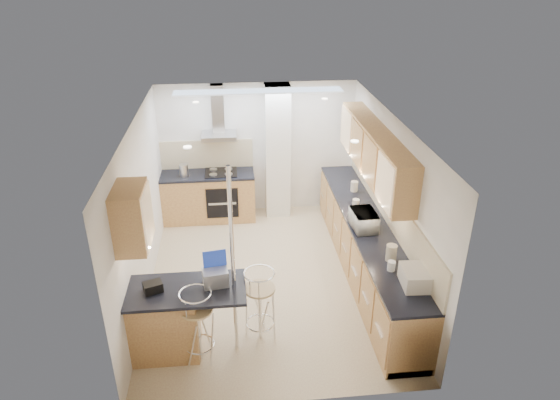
{
  "coord_description": "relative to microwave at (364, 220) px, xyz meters",
  "views": [
    {
      "loc": [
        -0.48,
        -6.4,
        4.5
      ],
      "look_at": [
        0.19,
        0.2,
        1.25
      ],
      "focal_mm": 32.0,
      "sensor_mm": 36.0,
      "label": 1
    }
  ],
  "objects": [
    {
      "name": "microwave",
      "position": [
        0.0,
        0.0,
        0.0
      ],
      "size": [
        0.36,
        0.51,
        0.27
      ],
      "primitive_type": "imported",
      "rotation": [
        0.0,
        0.0,
        1.64
      ],
      "color": "white",
      "rests_on": "right_counter"
    },
    {
      "name": "jar_b",
      "position": [
        0.05,
        0.68,
        -0.07
      ],
      "size": [
        0.12,
        0.12,
        0.14
      ],
      "primitive_type": "cylinder",
      "rotation": [
        0.0,
        0.0,
        0.13
      ],
      "color": "beige",
      "rests_on": "right_counter"
    },
    {
      "name": "right_counter",
      "position": [
        0.12,
        0.2,
        -0.59
      ],
      "size": [
        0.63,
        4.4,
        0.92
      ],
      "color": "#9E623F",
      "rests_on": "ground"
    },
    {
      "name": "room_shell",
      "position": [
        -1.06,
        0.57,
        0.49
      ],
      "size": [
        3.64,
        4.84,
        2.51
      ],
      "color": "silver",
      "rests_on": "ground"
    },
    {
      "name": "bread_bin",
      "position": [
        0.27,
        -1.43,
        -0.03
      ],
      "size": [
        0.35,
        0.44,
        0.22
      ],
      "primitive_type": "cube",
      "rotation": [
        0.0,
        0.0,
        -0.06
      ],
      "color": "beige",
      "rests_on": "right_counter"
    },
    {
      "name": "kettle",
      "position": [
        -2.74,
        2.18,
        -0.01
      ],
      "size": [
        0.16,
        0.16,
        0.24
      ],
      "primitive_type": "cylinder",
      "color": "#B0B2B5",
      "rests_on": "back_counter"
    },
    {
      "name": "peninsula",
      "position": [
        -2.51,
        -1.25,
        -0.58
      ],
      "size": [
        1.47,
        0.72,
        0.94
      ],
      "color": "#9E623F",
      "rests_on": "ground"
    },
    {
      "name": "jar_d",
      "position": [
        0.08,
        -1.09,
        -0.07
      ],
      "size": [
        0.13,
        0.13,
        0.13
      ],
      "primitive_type": "cylinder",
      "rotation": [
        0.0,
        0.0,
        -0.34
      ],
      "color": "white",
      "rests_on": "right_counter"
    },
    {
      "name": "bar_stool_end",
      "position": [
        -1.6,
        -1.11,
        -0.54
      ],
      "size": [
        0.59,
        0.59,
        1.02
      ],
      "primitive_type": null,
      "rotation": [
        0.0,
        0.0,
        0.87
      ],
      "color": "tan",
      "rests_on": "ground"
    },
    {
      "name": "jar_c",
      "position": [
        0.14,
        -0.86,
        -0.02
      ],
      "size": [
        0.16,
        0.16,
        0.22
      ],
      "primitive_type": "cylinder",
      "rotation": [
        0.0,
        0.0,
        0.2
      ],
      "color": "#BAAE95",
      "rests_on": "right_counter"
    },
    {
      "name": "jar_a",
      "position": [
        0.17,
        1.28,
        -0.05
      ],
      "size": [
        0.14,
        0.14,
        0.17
      ],
      "primitive_type": "cylinder",
      "rotation": [
        0.0,
        0.0,
        0.19
      ],
      "color": "beige",
      "rests_on": "right_counter"
    },
    {
      "name": "bag",
      "position": [
        -2.86,
        -1.26,
        -0.06
      ],
      "size": [
        0.26,
        0.22,
        0.12
      ],
      "primitive_type": "cube",
      "rotation": [
        0.0,
        0.0,
        0.35
      ],
      "color": "black",
      "rests_on": "peninsula"
    },
    {
      "name": "ground",
      "position": [
        -1.38,
        0.2,
        -1.05
      ],
      "size": [
        4.8,
        4.8,
        0.0
      ],
      "primitive_type": "plane",
      "color": "tan",
      "rests_on": "ground"
    },
    {
      "name": "bar_stool_near",
      "position": [
        -2.36,
        -1.42,
        -0.55
      ],
      "size": [
        0.53,
        0.53,
        1.01
      ],
      "primitive_type": null,
      "rotation": [
        0.0,
        0.0,
        0.38
      ],
      "color": "tan",
      "rests_on": "ground"
    },
    {
      "name": "back_counter",
      "position": [
        -2.33,
        2.3,
        -0.59
      ],
      "size": [
        1.7,
        0.63,
        0.92
      ],
      "color": "#9E623F",
      "rests_on": "ground"
    },
    {
      "name": "laptop",
      "position": [
        -2.13,
        -1.2,
        -0.01
      ],
      "size": [
        0.33,
        0.27,
        0.2
      ],
      "primitive_type": "cube",
      "rotation": [
        0.0,
        0.0,
        0.15
      ],
      "color": "#979A9F",
      "rests_on": "peninsula"
    }
  ]
}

